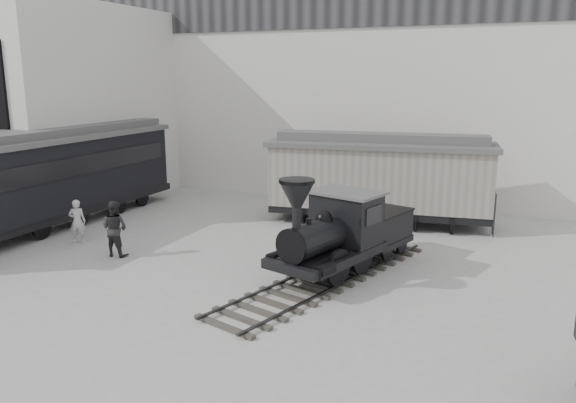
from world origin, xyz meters
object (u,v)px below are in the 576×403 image
at_px(visitor_a, 77,221).
at_px(visitor_b, 115,228).
at_px(boxcar, 379,176).
at_px(locomotive, 340,237).
at_px(passenger_coach, 47,177).

distance_m(visitor_a, visitor_b, 2.31).
height_order(boxcar, visitor_b, boxcar).
relative_size(locomotive, visitor_b, 4.83).
height_order(boxcar, passenger_coach, boxcar).
bearing_deg(visitor_a, visitor_b, 136.22).
xyz_separation_m(locomotive, visitor_a, (-9.67, -0.55, -0.36)).
relative_size(locomotive, boxcar, 0.98).
xyz_separation_m(passenger_coach, visitor_b, (4.84, -1.97, -1.06)).
relative_size(boxcar, visitor_b, 4.91).
relative_size(boxcar, visitor_a, 5.77).
bearing_deg(passenger_coach, visitor_a, -25.98).
bearing_deg(visitor_a, passenger_coach, -53.91).
distance_m(locomotive, visitor_b, 7.56).
distance_m(boxcar, visitor_b, 10.45).
height_order(passenger_coach, visitor_b, passenger_coach).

